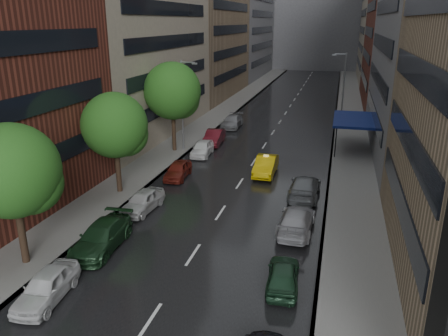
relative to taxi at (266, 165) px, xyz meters
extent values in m
cube|color=black|center=(-1.67, 25.12, -0.79)|extent=(14.00, 140.00, 0.01)
cube|color=gray|center=(-10.67, 25.12, -0.72)|extent=(4.00, 140.00, 0.15)
cube|color=gray|center=(7.33, 25.12, -0.72)|extent=(4.00, 140.00, 0.15)
cube|color=#937A5B|center=(-16.67, 39.12, 10.21)|extent=(8.00, 28.00, 22.00)
cube|color=slate|center=(13.33, 11.12, 11.21)|extent=(8.00, 28.00, 24.00)
cube|color=gray|center=(13.33, 69.12, 13.21)|extent=(8.00, 32.00, 28.00)
cube|color=slate|center=(-1.67, 93.12, 15.21)|extent=(40.00, 14.00, 32.00)
cylinder|color=#382619|center=(-10.27, -18.16, 1.39)|extent=(0.40, 0.40, 4.36)
sphere|color=#1E5116|center=(-10.27, -18.16, 4.65)|extent=(4.98, 4.98, 4.98)
cylinder|color=#382619|center=(-10.27, -7.26, 1.36)|extent=(0.40, 0.40, 4.32)
sphere|color=#1E5116|center=(-10.27, -7.26, 4.60)|extent=(4.94, 4.94, 4.94)
cylinder|color=#382619|center=(-10.27, 4.60, 1.69)|extent=(0.40, 0.40, 4.97)
sphere|color=#1E5116|center=(-10.27, 4.60, 5.41)|extent=(5.68, 5.68, 5.68)
imported|color=yellow|center=(0.00, 0.00, 0.00)|extent=(1.73, 4.84, 1.59)
imported|color=silver|center=(-7.07, -20.69, -0.07)|extent=(2.13, 4.42, 1.46)
imported|color=#18351D|center=(-7.07, -15.54, -0.03)|extent=(2.41, 5.39, 1.53)
imported|color=#BABABA|center=(-7.07, -9.91, -0.07)|extent=(2.06, 4.40, 1.46)
imported|color=maroon|center=(-7.07, -2.88, -0.08)|extent=(1.97, 4.29, 1.43)
imported|color=white|center=(-7.07, 3.95, -0.05)|extent=(2.07, 4.50, 1.49)
imported|color=#56111A|center=(-7.07, 8.23, -0.01)|extent=(1.93, 4.84, 1.56)
imported|color=gray|center=(-7.07, 16.51, -0.05)|extent=(2.14, 5.14, 1.49)
imported|color=#193924|center=(3.73, -16.72, -0.12)|extent=(1.89, 4.05, 1.34)
imported|color=#9E9DA3|center=(3.73, -10.37, -0.05)|extent=(2.23, 5.22, 1.50)
imported|color=slate|center=(3.73, -4.43, 0.00)|extent=(2.31, 5.50, 1.58)
cylinder|color=gray|center=(-9.47, 5.12, 3.86)|extent=(0.18, 0.18, 9.00)
cube|color=gray|center=(-8.07, 5.12, 8.06)|extent=(0.50, 0.22, 0.16)
cylinder|color=gray|center=(6.13, 20.12, 3.86)|extent=(0.18, 0.18, 9.00)
cube|color=gray|center=(4.73, 20.12, 8.06)|extent=(0.50, 0.22, 0.16)
cube|color=navy|center=(7.33, 10.12, 2.36)|extent=(4.00, 8.00, 0.25)
cylinder|color=black|center=(5.73, 6.32, 0.86)|extent=(0.12, 0.12, 3.00)
cylinder|color=black|center=(5.73, 13.92, 0.86)|extent=(0.12, 0.12, 3.00)
camera|label=1|loc=(5.74, -35.84, 11.96)|focal=35.00mm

